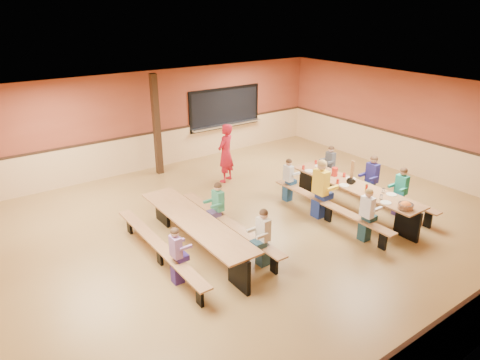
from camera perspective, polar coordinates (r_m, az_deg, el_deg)
ground at (r=10.00m, az=1.53°, el=-6.26°), size 12.00×12.00×0.00m
room_envelope at (r=9.69m, az=1.57°, el=-2.67°), size 12.04×10.04×3.02m
kitchen_pass_through at (r=14.71m, az=-2.00°, el=9.35°), size 2.78×0.28×1.38m
structural_post at (r=12.91m, az=-11.06°, el=7.16°), size 0.18×0.18×3.00m
cafeteria_table_main at (r=10.82m, az=14.83°, el=-1.65°), size 1.91×3.70×0.74m
cafeteria_table_second at (r=8.87m, az=-5.98°, el=-6.49°), size 1.91×3.70×0.74m
seated_child_white_left at (r=9.60m, az=16.51°, el=-4.50°), size 0.37×0.30×1.20m
seated_adult_yellow at (r=10.36m, az=10.66°, el=-1.22°), size 0.48×0.39×1.43m
seated_child_grey_left at (r=11.16m, az=6.43°, el=-0.03°), size 0.33×0.27×1.14m
seated_child_teal_right at (r=11.01m, az=20.63°, el=-1.50°), size 0.37×0.30×1.21m
seated_child_navy_right at (r=11.45m, az=17.14°, el=0.04°), size 0.40×0.33×1.27m
seated_child_char_right at (r=12.32m, az=11.89°, el=1.83°), size 0.34×0.28×1.15m
seated_child_purple_sec at (r=7.96m, az=-8.49°, el=-10.01°), size 0.33×0.27×1.12m
seated_child_green_sec at (r=9.52m, az=-2.92°, el=-3.79°), size 0.36×0.30×1.19m
seated_child_tan_sec at (r=8.37m, az=3.10°, el=-7.71°), size 0.36×0.30×1.20m
standing_woman at (r=12.26m, az=-1.92°, el=3.60°), size 0.74×0.64×1.71m
punch_pitcher at (r=11.13m, az=12.51°, el=1.07°), size 0.16×0.16×0.22m
chip_bowl at (r=9.79m, az=21.23°, el=-3.22°), size 0.32×0.32×0.15m
napkin_dispenser at (r=10.76m, az=14.52°, el=-0.14°), size 0.10×0.14×0.13m
condiment_mustard at (r=10.41m, az=16.48°, el=-1.00°), size 0.06×0.06×0.17m
condiment_ketchup at (r=10.40m, az=16.52°, el=-1.03°), size 0.06×0.06×0.17m
table_paddle at (r=10.80m, az=14.64°, el=0.36°), size 0.16×0.16×0.56m
place_settings at (r=10.72m, az=14.97°, el=-0.33°), size 0.65×3.30×0.11m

